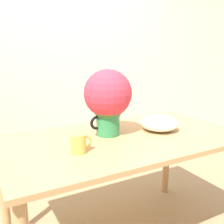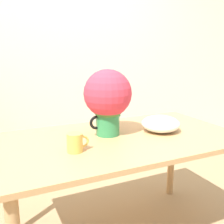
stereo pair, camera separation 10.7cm
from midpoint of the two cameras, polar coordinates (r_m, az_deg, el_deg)
wall_back at (r=2.98m, az=-13.17°, el=12.38°), size 8.00×0.05×2.60m
table at (r=1.74m, az=0.47°, el=-8.43°), size 1.55×0.87×0.78m
flower_vase at (r=1.69m, az=-2.73°, el=2.98°), size 0.31×0.31×0.43m
coffee_mug at (r=1.46m, az=-9.34°, el=-6.77°), size 0.13×0.09×0.11m
white_bowl at (r=1.85m, az=8.66°, el=-2.38°), size 0.26×0.26×0.11m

